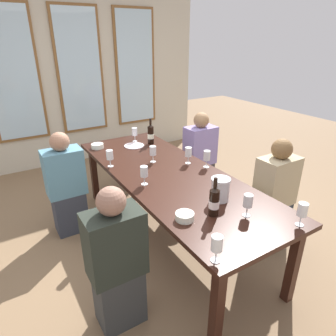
# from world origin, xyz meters

# --- Properties ---
(ground_plane) EXTENTS (12.00, 12.00, 0.00)m
(ground_plane) POSITION_xyz_m (0.00, 0.00, 0.00)
(ground_plane) COLOR #7F6245
(back_wall_with_windows) EXTENTS (4.14, 0.10, 2.90)m
(back_wall_with_windows) POSITION_xyz_m (0.00, 2.66, 1.45)
(back_wall_with_windows) COLOR beige
(back_wall_with_windows) RESTS_ON ground
(dining_table) EXTENTS (0.94, 2.58, 0.74)m
(dining_table) POSITION_xyz_m (0.00, 0.00, 0.67)
(dining_table) COLOR black
(dining_table) RESTS_ON ground
(white_plate_0) EXTENTS (0.24, 0.24, 0.01)m
(white_plate_0) POSITION_xyz_m (0.05, 0.88, 0.74)
(white_plate_0) COLOR white
(white_plate_0) RESTS_ON dining_table
(metal_pitcher) EXTENTS (0.16, 0.16, 0.19)m
(metal_pitcher) POSITION_xyz_m (0.08, -0.64, 0.84)
(metal_pitcher) COLOR silver
(metal_pitcher) RESTS_ON dining_table
(wine_bottle_0) EXTENTS (0.08, 0.08, 0.30)m
(wine_bottle_0) POSITION_xyz_m (-0.10, -0.79, 0.85)
(wine_bottle_0) COLOR black
(wine_bottle_0) RESTS_ON dining_table
(wine_bottle_1) EXTENTS (0.08, 0.08, 0.31)m
(wine_bottle_1) POSITION_xyz_m (0.27, 0.86, 0.86)
(wine_bottle_1) COLOR black
(wine_bottle_1) RESTS_ON dining_table
(tasting_bowl_0) EXTENTS (0.14, 0.14, 0.05)m
(tasting_bowl_0) POSITION_xyz_m (-0.32, -0.73, 0.77)
(tasting_bowl_0) COLOR white
(tasting_bowl_0) RESTS_ON dining_table
(tasting_bowl_1) EXTENTS (0.14, 0.14, 0.05)m
(tasting_bowl_1) POSITION_xyz_m (-0.34, 1.05, 0.77)
(tasting_bowl_1) COLOR white
(tasting_bowl_1) RESTS_ON dining_table
(wine_glass_0) EXTENTS (0.07, 0.07, 0.17)m
(wine_glass_0) POSITION_xyz_m (0.40, -0.07, 0.86)
(wine_glass_0) COLOR white
(wine_glass_0) RESTS_ON dining_table
(wine_glass_1) EXTENTS (0.07, 0.07, 0.17)m
(wine_glass_1) POSITION_xyz_m (0.30, 0.11, 0.86)
(wine_glass_1) COLOR white
(wine_glass_1) RESTS_ON dining_table
(wine_glass_2) EXTENTS (0.07, 0.07, 0.17)m
(wine_glass_2) POSITION_xyz_m (-0.41, -1.18, 0.86)
(wine_glass_2) COLOR white
(wine_glass_2) RESTS_ON dining_table
(wine_glass_3) EXTENTS (0.07, 0.07, 0.17)m
(wine_glass_3) POSITION_xyz_m (0.01, 0.33, 0.86)
(wine_glass_3) COLOR white
(wine_glass_3) RESTS_ON dining_table
(wine_glass_4) EXTENTS (0.07, 0.07, 0.17)m
(wine_glass_4) POSITION_xyz_m (0.14, 1.04, 0.86)
(wine_glass_4) COLOR white
(wine_glass_4) RESTS_ON dining_table
(wine_glass_5) EXTENTS (0.07, 0.07, 0.17)m
(wine_glass_5) POSITION_xyz_m (0.33, -1.20, 0.86)
(wine_glass_5) COLOR white
(wine_glass_5) RESTS_ON dining_table
(wine_glass_6) EXTENTS (0.07, 0.07, 0.17)m
(wine_glass_6) POSITION_xyz_m (-0.31, -0.08, 0.86)
(wine_glass_6) COLOR white
(wine_glass_6) RESTS_ON dining_table
(wine_glass_7) EXTENTS (0.07, 0.07, 0.17)m
(wine_glass_7) POSITION_xyz_m (0.10, -0.92, 0.86)
(wine_glass_7) COLOR white
(wine_glass_7) RESTS_ON dining_table
(wine_glass_8) EXTENTS (0.07, 0.07, 0.17)m
(wine_glass_8) POSITION_xyz_m (-0.42, 0.45, 0.86)
(wine_glass_8) COLOR white
(wine_glass_8) RESTS_ON dining_table
(seated_person_0) EXTENTS (0.38, 0.24, 1.11)m
(seated_person_0) POSITION_xyz_m (-0.83, -0.66, 0.53)
(seated_person_0) COLOR #313334
(seated_person_0) RESTS_ON ground
(seated_person_1) EXTENTS (0.38, 0.24, 1.11)m
(seated_person_1) POSITION_xyz_m (0.83, -0.60, 0.53)
(seated_person_1) COLOR #232B34
(seated_person_1) RESTS_ON ground
(seated_person_2) EXTENTS (0.38, 0.24, 1.11)m
(seated_person_2) POSITION_xyz_m (-0.83, 0.67, 0.53)
(seated_person_2) COLOR #323742
(seated_person_2) RESTS_ON ground
(seated_person_3) EXTENTS (0.38, 0.24, 1.11)m
(seated_person_3) POSITION_xyz_m (0.83, 0.60, 0.53)
(seated_person_3) COLOR #2F2B2C
(seated_person_3) RESTS_ON ground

